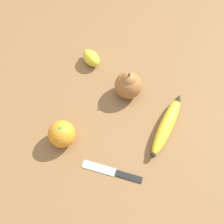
{
  "coord_description": "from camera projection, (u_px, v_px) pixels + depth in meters",
  "views": [
    {
      "loc": [
        0.3,
        -0.32,
        0.7
      ],
      "look_at": [
        0.02,
        -0.08,
        0.03
      ],
      "focal_mm": 42.0,
      "sensor_mm": 36.0,
      "label": 1
    }
  ],
  "objects": [
    {
      "name": "banana",
      "position": [
        167.0,
        125.0,
        0.76
      ],
      "size": [
        0.12,
        0.21,
        0.04
      ],
      "rotation": [
        0.0,
        0.0,
        1.98
      ],
      "color": "yellow",
      "rests_on": "ground_plane"
    },
    {
      "name": "lemon",
      "position": [
        91.0,
        58.0,
        0.87
      ],
      "size": [
        0.08,
        0.05,
        0.05
      ],
      "rotation": [
        0.0,
        0.0,
        3.09
      ],
      "color": "yellow",
      "rests_on": "ground_plane"
    },
    {
      "name": "ground_plane",
      "position": [
        129.0,
        97.0,
        0.83
      ],
      "size": [
        3.0,
        3.0,
        0.0
      ],
      "primitive_type": "plane",
      "color": "olive"
    },
    {
      "name": "orange",
      "position": [
        62.0,
        134.0,
        0.72
      ],
      "size": [
        0.08,
        0.08,
        0.08
      ],
      "color": "orange",
      "rests_on": "ground_plane"
    },
    {
      "name": "pear",
      "position": [
        128.0,
        85.0,
        0.79
      ],
      "size": [
        0.08,
        0.08,
        0.1
      ],
      "color": "#A36633",
      "rests_on": "ground_plane"
    },
    {
      "name": "paring_knife",
      "position": [
        114.0,
        172.0,
        0.71
      ],
      "size": [
        0.15,
        0.11,
        0.01
      ],
      "rotation": [
        0.0,
        0.0,
        2.16
      ],
      "color": "silver",
      "rests_on": "ground_plane"
    }
  ]
}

